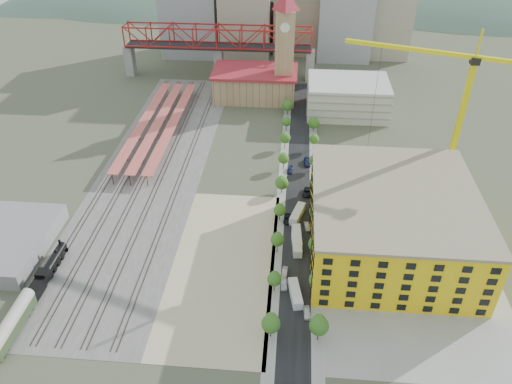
# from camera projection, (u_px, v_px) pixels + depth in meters

# --- Properties ---
(ground) EXTENTS (400.00, 400.00, 0.00)m
(ground) POSITION_uv_depth(u_px,v_px,m) (249.00, 200.00, 163.31)
(ground) COLOR #474C38
(ground) RESTS_ON ground
(ballast_strip) EXTENTS (36.00, 165.00, 0.06)m
(ballast_strip) POSITION_uv_depth(u_px,v_px,m) (154.00, 167.00, 180.17)
(ballast_strip) COLOR #605E59
(ballast_strip) RESTS_ON ground
(dirt_lot) EXTENTS (28.00, 67.00, 0.06)m
(dirt_lot) POSITION_uv_depth(u_px,v_px,m) (223.00, 265.00, 137.71)
(dirt_lot) COLOR tan
(dirt_lot) RESTS_ON ground
(street_asphalt) EXTENTS (12.00, 170.00, 0.06)m
(street_asphalt) POSITION_uv_depth(u_px,v_px,m) (298.00, 177.00, 174.50)
(street_asphalt) COLOR black
(street_asphalt) RESTS_ON ground
(sidewalk_west) EXTENTS (3.00, 170.00, 0.04)m
(sidewalk_west) POSITION_uv_depth(u_px,v_px,m) (283.00, 176.00, 174.89)
(sidewalk_west) COLOR gray
(sidewalk_west) RESTS_ON ground
(sidewalk_east) EXTENTS (3.00, 170.00, 0.04)m
(sidewalk_east) POSITION_uv_depth(u_px,v_px,m) (314.00, 178.00, 174.12)
(sidewalk_east) COLOR gray
(sidewalk_east) RESTS_ON ground
(construction_pad) EXTENTS (50.00, 90.00, 0.06)m
(construction_pad) POSITION_uv_depth(u_px,v_px,m) (397.00, 247.00, 143.74)
(construction_pad) COLOR gray
(construction_pad) RESTS_ON ground
(rail_tracks) EXTENTS (26.56, 160.00, 0.18)m
(rail_tracks) POSITION_uv_depth(u_px,v_px,m) (149.00, 166.00, 180.23)
(rail_tracks) COLOR #382B23
(rail_tracks) RESTS_ON ground
(platform_canopies) EXTENTS (16.00, 80.00, 4.12)m
(platform_canopies) POSITION_uv_depth(u_px,v_px,m) (158.00, 122.00, 200.85)
(platform_canopies) COLOR #DA6153
(platform_canopies) RESTS_ON ground
(station_hall) EXTENTS (38.00, 24.00, 13.10)m
(station_hall) POSITION_uv_depth(u_px,v_px,m) (255.00, 84.00, 227.22)
(station_hall) COLOR tan
(station_hall) RESTS_ON ground
(clock_tower) EXTENTS (12.00, 12.00, 52.00)m
(clock_tower) POSITION_uv_depth(u_px,v_px,m) (285.00, 37.00, 212.20)
(clock_tower) COLOR tan
(clock_tower) RESTS_ON ground
(parking_garage) EXTENTS (34.00, 26.00, 14.00)m
(parking_garage) POSITION_uv_depth(u_px,v_px,m) (348.00, 97.00, 214.33)
(parking_garage) COLOR silver
(parking_garage) RESTS_ON ground
(truss_bridge) EXTENTS (94.00, 9.60, 25.60)m
(truss_bridge) POSITION_uv_depth(u_px,v_px,m) (218.00, 40.00, 240.59)
(truss_bridge) COLOR gray
(truss_bridge) RESTS_ON ground
(construction_building) EXTENTS (44.60, 50.60, 18.80)m
(construction_building) POSITION_uv_depth(u_px,v_px,m) (392.00, 221.00, 138.64)
(construction_building) COLOR #EAA413
(construction_building) RESTS_ON ground
(warehouse) EXTENTS (22.00, 32.00, 5.00)m
(warehouse) POSITION_uv_depth(u_px,v_px,m) (8.00, 242.00, 141.85)
(warehouse) COLOR gray
(warehouse) RESTS_ON ground
(street_trees) EXTENTS (15.40, 124.40, 8.00)m
(street_trees) POSITION_uv_depth(u_px,v_px,m) (298.00, 193.00, 166.31)
(street_trees) COLOR #235E1C
(street_trees) RESTS_ON ground
(skyline) EXTENTS (133.00, 46.00, 60.00)m
(skyline) POSITION_uv_depth(u_px,v_px,m) (288.00, 12.00, 266.74)
(skyline) COLOR #9EA0A3
(skyline) RESTS_ON ground
(distant_hills) EXTENTS (647.00, 264.00, 227.00)m
(distant_hills) POSITION_uv_depth(u_px,v_px,m) (333.00, 101.00, 418.73)
(distant_hills) COLOR #4C6B59
(distant_hills) RESTS_ON ground
(locomotive) EXTENTS (2.82, 21.78, 5.45)m
(locomotive) POSITION_uv_depth(u_px,v_px,m) (49.00, 269.00, 133.41)
(locomotive) COLOR black
(locomotive) RESTS_ON ground
(coach) EXTENTS (3.13, 18.15, 5.70)m
(coach) POSITION_uv_depth(u_px,v_px,m) (12.00, 324.00, 116.65)
(coach) COLOR #29381E
(coach) RESTS_ON ground
(tower_crane) EXTENTS (48.86, 18.06, 54.42)m
(tower_crane) POSITION_uv_depth(u_px,v_px,m) (453.00, 98.00, 148.41)
(tower_crane) COLOR yellow
(tower_crane) RESTS_ON ground
(site_trailer_a) EXTENTS (4.17, 9.59, 2.54)m
(site_trailer_a) POSITION_uv_depth(u_px,v_px,m) (295.00, 294.00, 127.04)
(site_trailer_a) COLOR silver
(site_trailer_a) RESTS_ON ground
(site_trailer_b) EXTENTS (3.29, 9.42, 2.53)m
(site_trailer_b) POSITION_uv_depth(u_px,v_px,m) (297.00, 244.00, 142.86)
(site_trailer_b) COLOR silver
(site_trailer_b) RESTS_ON ground
(site_trailer_c) EXTENTS (3.26, 9.72, 2.61)m
(site_trailer_c) POSITION_uv_depth(u_px,v_px,m) (297.00, 237.00, 145.47)
(site_trailer_c) COLOR silver
(site_trailer_c) RESTS_ON ground
(site_trailer_d) EXTENTS (5.07, 10.01, 2.65)m
(site_trailer_d) POSITION_uv_depth(u_px,v_px,m) (297.00, 214.00, 154.75)
(site_trailer_d) COLOR silver
(site_trailer_d) RESTS_ON ground
(car_0) EXTENTS (1.96, 4.44, 1.49)m
(car_0) POSITION_uv_depth(u_px,v_px,m) (284.00, 284.00, 130.53)
(car_0) COLOR white
(car_0) RESTS_ON ground
(car_1) EXTENTS (1.67, 4.14, 1.34)m
(car_1) POSITION_uv_depth(u_px,v_px,m) (285.00, 272.00, 134.38)
(car_1) COLOR #ADADB2
(car_1) RESTS_ON ground
(car_2) EXTENTS (2.58, 5.24, 1.43)m
(car_2) POSITION_uv_depth(u_px,v_px,m) (287.00, 219.00, 153.61)
(car_2) COLOR black
(car_2) RESTS_ON ground
(car_3) EXTENTS (2.29, 4.64, 1.30)m
(car_3) POSITION_uv_depth(u_px,v_px,m) (290.00, 170.00, 177.22)
(car_3) COLOR navy
(car_3) RESTS_ON ground
(car_4) EXTENTS (2.17, 4.45, 1.46)m
(car_4) POSITION_uv_depth(u_px,v_px,m) (307.00, 313.00, 122.50)
(car_4) COLOR silver
(car_4) RESTS_ON ground
(car_5) EXTENTS (2.03, 4.21, 1.33)m
(car_5) POSITION_uv_depth(u_px,v_px,m) (307.00, 226.00, 150.69)
(car_5) COLOR #A5A4A9
(car_5) RESTS_ON ground
(car_6) EXTENTS (3.49, 5.98, 1.56)m
(car_6) POSITION_uv_depth(u_px,v_px,m) (307.00, 192.00, 165.49)
(car_6) COLOR black
(car_6) RESTS_ON ground
(car_7) EXTENTS (2.72, 5.64, 1.58)m
(car_7) POSITION_uv_depth(u_px,v_px,m) (307.00, 162.00, 181.33)
(car_7) COLOR #1A1F4B
(car_7) RESTS_ON ground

